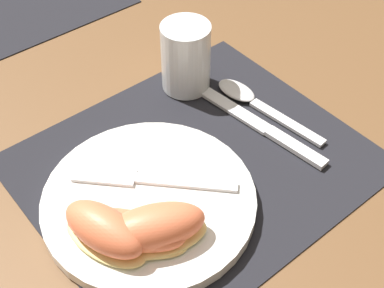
{
  "coord_description": "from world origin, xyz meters",
  "views": [
    {
      "loc": [
        -0.29,
        -0.35,
        0.51
      ],
      "look_at": [
        0.0,
        0.01,
        0.02
      ],
      "focal_mm": 50.0,
      "sensor_mm": 36.0,
      "label": 1
    }
  ],
  "objects": [
    {
      "name": "juice_glass",
      "position": [
        0.09,
        0.13,
        0.05
      ],
      "size": [
        0.07,
        0.07,
        0.1
      ],
      "color": "silver",
      "rests_on": "placemat"
    },
    {
      "name": "citrus_wedge_2",
      "position": [
        -0.12,
        -0.07,
        0.04
      ],
      "size": [
        0.12,
        0.09,
        0.04
      ],
      "color": "#F4DB84",
      "rests_on": "plate"
    },
    {
      "name": "citrus_wedge_3",
      "position": [
        -0.11,
        -0.07,
        0.04
      ],
      "size": [
        0.13,
        0.1,
        0.05
      ],
      "color": "#F4DB84",
      "rests_on": "plate"
    },
    {
      "name": "citrus_wedge_1",
      "position": [
        -0.14,
        -0.05,
        0.03
      ],
      "size": [
        0.12,
        0.14,
        0.03
      ],
      "color": "#F4DB84",
      "rests_on": "plate"
    },
    {
      "name": "placemat",
      "position": [
        0.0,
        0.0,
        0.0
      ],
      "size": [
        0.41,
        0.35,
        0.0
      ],
      "color": "black",
      "rests_on": "ground_plane"
    },
    {
      "name": "citrus_wedge_0",
      "position": [
        -0.16,
        -0.04,
        0.04
      ],
      "size": [
        0.08,
        0.11,
        0.05
      ],
      "color": "#F4DB84",
      "rests_on": "plate"
    },
    {
      "name": "knife",
      "position": [
        0.11,
        -0.0,
        0.01
      ],
      "size": [
        0.04,
        0.23,
        0.01
      ],
      "color": "silver",
      "rests_on": "placemat"
    },
    {
      "name": "ground_plane",
      "position": [
        0.0,
        0.0,
        0.0
      ],
      "size": [
        3.0,
        3.0,
        0.0
      ],
      "primitive_type": "plane",
      "color": "brown"
    },
    {
      "name": "fork",
      "position": [
        -0.08,
        0.01,
        0.02
      ],
      "size": [
        0.15,
        0.16,
        0.0
      ],
      "color": "silver",
      "rests_on": "plate"
    },
    {
      "name": "spoon",
      "position": [
        0.13,
        0.04,
        0.01
      ],
      "size": [
        0.04,
        0.18,
        0.01
      ],
      "color": "silver",
      "rests_on": "placemat"
    },
    {
      "name": "plate",
      "position": [
        -0.09,
        -0.02,
        0.01
      ],
      "size": [
        0.25,
        0.25,
        0.02
      ],
      "color": "white",
      "rests_on": "placemat"
    }
  ]
}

